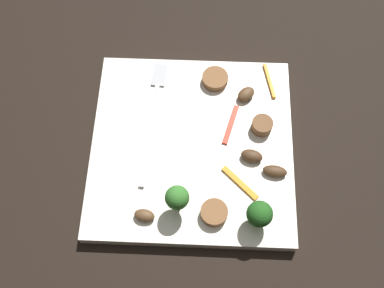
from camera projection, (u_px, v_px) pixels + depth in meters
ground_plane at (192, 150)px, 0.60m from camera, size 1.40×1.40×0.00m
plate at (192, 147)px, 0.59m from camera, size 0.26×0.26×0.02m
fork at (153, 112)px, 0.60m from camera, size 0.18×0.02×0.00m
broccoli_floret_0 at (260, 214)px, 0.51m from camera, size 0.03×0.03×0.04m
broccoli_floret_1 at (177, 198)px, 0.52m from camera, size 0.03×0.03×0.05m
sausage_slice_0 at (215, 79)px, 0.61m from camera, size 0.05×0.05×0.01m
sausage_slice_1 at (214, 213)px, 0.54m from camera, size 0.04×0.04×0.01m
sausage_slice_2 at (262, 125)px, 0.58m from camera, size 0.04×0.04×0.02m
mushroom_0 at (246, 94)px, 0.60m from camera, size 0.03×0.03×0.01m
mushroom_1 at (252, 156)px, 0.57m from camera, size 0.02×0.03×0.01m
mushroom_2 at (144, 215)px, 0.53m from camera, size 0.02×0.03×0.01m
mushroom_3 at (275, 171)px, 0.56m from camera, size 0.02×0.03×0.01m
pepper_strip_0 at (269, 81)px, 0.62m from camera, size 0.05×0.02×0.00m
pepper_strip_1 at (240, 183)px, 0.56m from camera, size 0.04×0.05×0.00m
pepper_strip_2 at (231, 125)px, 0.59m from camera, size 0.06×0.02×0.00m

